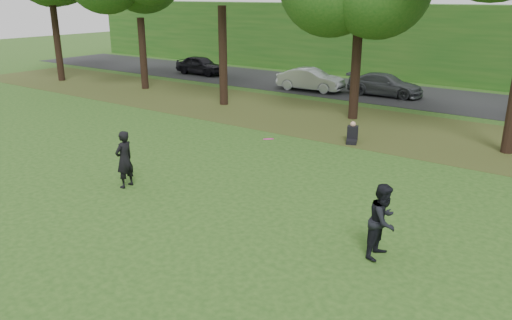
% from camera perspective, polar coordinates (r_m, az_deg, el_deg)
% --- Properties ---
extents(ground, '(120.00, 120.00, 0.00)m').
position_cam_1_polar(ground, '(11.60, -5.40, -10.61)').
color(ground, '#224716').
rests_on(ground, ground).
extents(leaf_litter, '(60.00, 7.00, 0.01)m').
position_cam_1_polar(leaf_litter, '(22.37, 16.96, 3.08)').
color(leaf_litter, '#3E3116').
rests_on(leaf_litter, ground).
extents(street, '(70.00, 7.00, 0.02)m').
position_cam_1_polar(street, '(29.89, 22.11, 6.26)').
color(street, black).
rests_on(street, ground).
extents(far_hedge, '(70.00, 3.00, 5.00)m').
position_cam_1_polar(far_hedge, '(35.36, 25.09, 11.68)').
color(far_hedge, '#1C5016').
rests_on(far_hedge, ground).
extents(player_left, '(0.47, 0.67, 1.77)m').
position_cam_1_polar(player_left, '(15.55, -14.81, 0.08)').
color(player_left, black).
rests_on(player_left, ground).
extents(player_right, '(0.69, 0.87, 1.72)m').
position_cam_1_polar(player_right, '(11.43, 14.32, -6.75)').
color(player_right, black).
rests_on(player_right, ground).
extents(parked_cars, '(40.29, 3.67, 1.43)m').
position_cam_1_polar(parked_cars, '(28.51, 22.03, 7.13)').
color(parked_cars, black).
rests_on(parked_cars, street).
extents(frisbee, '(0.28, 0.27, 0.13)m').
position_cam_1_polar(frisbee, '(12.54, 1.42, 2.42)').
color(frisbee, '#F8149F').
rests_on(frisbee, ground).
extents(seated_person, '(0.65, 0.83, 0.83)m').
position_cam_1_polar(seated_person, '(20.22, 10.95, 2.87)').
color(seated_person, black).
rests_on(seated_person, ground).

